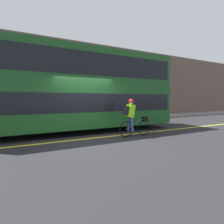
# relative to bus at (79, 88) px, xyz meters

# --- Properties ---
(ground_plane) EXTENTS (80.00, 80.00, 0.00)m
(ground_plane) POSITION_rel_bus_xyz_m (-0.11, -1.75, -2.15)
(ground_plane) COLOR #232326
(road_center_line) EXTENTS (50.00, 0.14, 0.01)m
(road_center_line) POSITION_rel_bus_xyz_m (-0.11, -1.75, -2.15)
(road_center_line) COLOR yellow
(road_center_line) RESTS_ON ground_plane
(sidewalk_curb) EXTENTS (60.00, 2.23, 0.12)m
(sidewalk_curb) POSITION_rel_bus_xyz_m (-0.11, 3.96, -2.09)
(sidewalk_curb) COLOR gray
(sidewalk_curb) RESTS_ON ground_plane
(building_facade) EXTENTS (60.00, 0.30, 6.08)m
(building_facade) POSITION_rel_bus_xyz_m (-0.11, 5.23, 0.89)
(building_facade) COLOR brown
(building_facade) RESTS_ON ground_plane
(bus) EXTENTS (9.39, 2.62, 3.89)m
(bus) POSITION_rel_bus_xyz_m (0.00, 0.00, 0.00)
(bus) COLOR black
(bus) RESTS_ON ground_plane
(cyclist_on_bike) EXTENTS (1.59, 0.32, 1.60)m
(cyclist_on_bike) POSITION_rel_bus_xyz_m (1.63, -2.20, -1.29)
(cyclist_on_bike) COLOR black
(cyclist_on_bike) RESTS_ON ground_plane
(trash_bin) EXTENTS (0.54, 0.54, 0.90)m
(trash_bin) POSITION_rel_bus_xyz_m (2.95, 3.85, -1.58)
(trash_bin) COLOR #262628
(trash_bin) RESTS_ON sidewalk_curb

